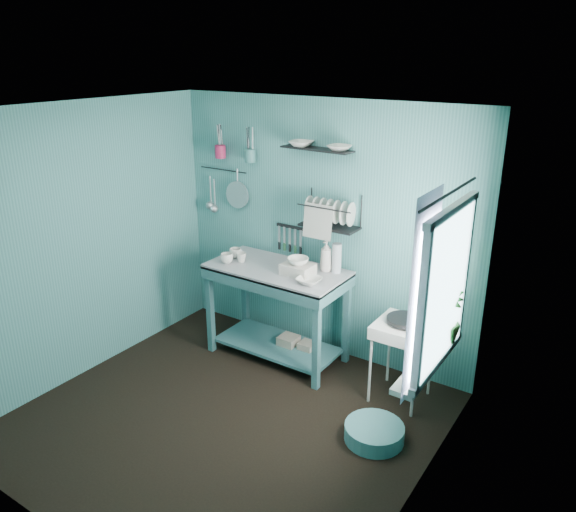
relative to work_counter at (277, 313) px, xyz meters
The scene contains 36 objects.
floor 1.21m from the work_counter, 77.77° to the right, with size 3.20×3.20×0.00m, color black.
ceiling 2.31m from the work_counter, 77.77° to the right, with size 3.20×3.20×0.00m, color silver.
wall_back 0.91m from the work_counter, 60.05° to the left, with size 3.20×3.20×0.00m, color teal.
wall_front 2.71m from the work_counter, 84.79° to the right, with size 3.20×3.20×0.00m, color teal.
wall_left 1.91m from the work_counter, 141.37° to the right, with size 3.00×3.00×0.00m, color teal.
wall_right 2.27m from the work_counter, 30.69° to the right, with size 3.00×3.00×0.00m, color teal.
work_counter is the anchor object (origin of this frame).
mug_left 0.73m from the work_counter, 161.57° to the right, with size 0.12×0.12×0.10m, color silver.
mug_mid 0.65m from the work_counter, behind, with size 0.10×0.10×0.09m, color silver.
mug_right 0.72m from the work_counter, behind, with size 0.12×0.12×0.10m, color silver.
wash_tub 0.58m from the work_counter, ahead, with size 0.28×0.22×0.10m, color #BAB3AA.
tub_bowl 0.65m from the work_counter, ahead, with size 0.20×0.20×0.06m, color silver.
soap_bottle 0.78m from the work_counter, 25.46° to the left, with size 0.12×0.12×0.30m, color #BAB3AA.
water_bottle 0.83m from the work_counter, 22.93° to the left, with size 0.09×0.09×0.28m, color #A3ACB6.
counter_bowl 0.69m from the work_counter, 18.43° to the right, with size 0.22×0.22×0.05m, color silver.
hotplate_stand 1.31m from the work_counter, ahead, with size 0.45×0.45×0.73m, color silver.
frying_pan 1.34m from the work_counter, ahead, with size 0.30×0.30×0.04m, color black.
knife_strip 0.86m from the work_counter, 104.39° to the left, with size 0.32×0.02×0.03m, color black.
dish_rack 1.14m from the work_counter, 34.94° to the left, with size 0.55×0.24×0.32m, color black.
upper_shelf 1.62m from the work_counter, 53.09° to the left, with size 0.70×0.18×0.01m, color black.
shelf_bowl_left 1.62m from the work_counter, 77.54° to the left, with size 0.22×0.22×0.05m, color silver.
shelf_bowl_right 1.67m from the work_counter, 33.75° to the left, with size 0.20×0.20×0.05m, color silver.
utensil_cup_magenta 1.74m from the work_counter, 160.33° to the left, with size 0.11×0.11×0.13m, color #B2204E.
utensil_cup_teal 1.57m from the work_counter, 148.64° to the left, with size 0.11×0.11×0.13m, color #387574.
colander 1.30m from the work_counter, 154.16° to the left, with size 0.28×0.28×0.03m, color #AFB2B8.
ladle_outer 1.55m from the work_counter, 161.67° to the left, with size 0.01×0.01×0.30m, color #AFB2B8.
ladle_inner 1.49m from the work_counter, 160.80° to the left, with size 0.01×0.01×0.30m, color #AFB2B8.
hook_rail 1.60m from the work_counter, 157.92° to the left, with size 0.01×0.01×0.60m, color black.
window_glass 2.14m from the work_counter, 19.36° to the right, with size 1.10×1.10×0.00m, color white.
windowsill 1.88m from the work_counter, 20.23° to the right, with size 0.16×0.95×0.04m, color silver.
curtain 2.22m from the work_counter, 28.15° to the right, with size 1.35×1.35×0.00m, color white.
curtain_rod 2.46m from the work_counter, 19.81° to the right, with size 0.02×0.02×1.05m, color black.
potted_plant 1.87m from the work_counter, 11.94° to the right, with size 0.26×0.26×0.46m, color #306C2B.
storage_tin_large 0.38m from the work_counter, 26.57° to the left, with size 0.18×0.18×0.22m, color gray.
storage_tin_small 0.49m from the work_counter, 14.93° to the left, with size 0.15×0.15×0.20m, color gray.
floor_basin 1.57m from the work_counter, 25.30° to the right, with size 0.47×0.47×0.13m, color teal.
Camera 1 is at (2.59, -2.98, 2.90)m, focal length 35.00 mm.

